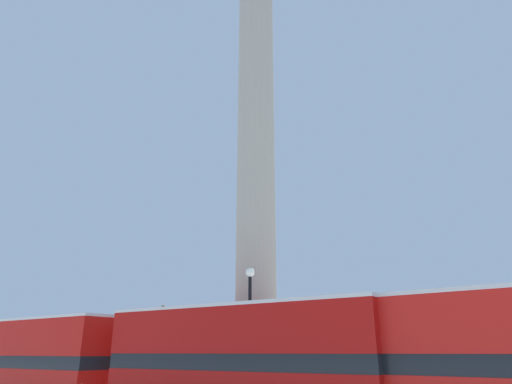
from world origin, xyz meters
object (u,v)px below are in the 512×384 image
at_px(monument_column, 256,221).
at_px(street_lamp, 250,342).
at_px(equestrian_statue, 159,371).
at_px(bus_b, 510,366).
at_px(bus_a, 241,363).
at_px(bus_c, 35,361).

relative_size(monument_column, street_lamp, 4.36).
bearing_deg(equestrian_statue, bus_b, -17.27).
bearing_deg(monument_column, street_lamp, -60.48).
distance_m(monument_column, equestrian_statue, 13.44).
bearing_deg(equestrian_statue, monument_column, -16.33).
bearing_deg(bus_a, equestrian_statue, 144.88).
xyz_separation_m(bus_b, bus_c, (-20.39, -0.54, -0.05)).
bearing_deg(equestrian_statue, bus_c, -78.41).
distance_m(bus_c, street_lamp, 11.44).
height_order(monument_column, bus_a, monument_column).
xyz_separation_m(bus_a, street_lamp, (-0.57, 1.44, 0.72)).
bearing_deg(bus_c, bus_b, 3.25).
bearing_deg(bus_b, monument_column, 159.99).
bearing_deg(monument_column, equestrian_statue, 158.06).
distance_m(equestrian_statue, street_lamp, 14.57).
relative_size(monument_column, bus_b, 2.56).
distance_m(monument_column, street_lamp, 7.37).
relative_size(bus_b, bus_c, 0.99).
height_order(monument_column, equestrian_statue, monument_column).
bearing_deg(bus_b, bus_c, -174.78).
height_order(bus_b, street_lamp, street_lamp).
xyz_separation_m(bus_b, equestrian_statue, (-21.40, 9.02, -0.83)).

